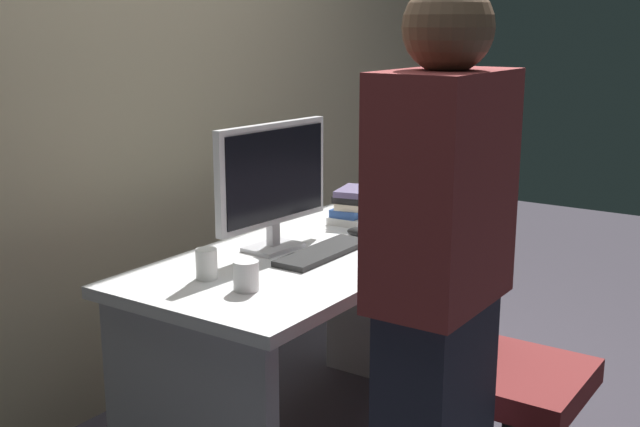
{
  "coord_description": "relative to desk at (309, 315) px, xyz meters",
  "views": [
    {
      "loc": [
        -2.25,
        -1.57,
        1.54
      ],
      "look_at": [
        0.0,
        -0.05,
        0.89
      ],
      "focal_mm": 45.15,
      "sensor_mm": 36.0,
      "label": 1
    }
  ],
  "objects": [
    {
      "name": "office_chair",
      "position": [
        0.01,
        -0.71,
        -0.08
      ],
      "size": [
        0.52,
        0.52,
        0.94
      ],
      "color": "black",
      "rests_on": "ground"
    },
    {
      "name": "mouse",
      "position": [
        0.29,
        -0.03,
        0.25
      ],
      "size": [
        0.06,
        0.1,
        0.03
      ],
      "primitive_type": "ellipsoid",
      "color": "black",
      "rests_on": "desk"
    },
    {
      "name": "wall_back",
      "position": [
        0.0,
        0.88,
        0.99
      ],
      "size": [
        6.4,
        0.1,
        3.0
      ],
      "primitive_type": "cube",
      "color": "tan",
      "rests_on": "ground"
    },
    {
      "name": "cup_by_monitor",
      "position": [
        -0.42,
        0.1,
        0.28
      ],
      "size": [
        0.07,
        0.07,
        0.1
      ],
      "primitive_type": "cylinder",
      "color": "white",
      "rests_on": "desk"
    },
    {
      "name": "cup_near_keyboard",
      "position": [
        -0.44,
        -0.08,
        0.28
      ],
      "size": [
        0.08,
        0.08,
        0.09
      ],
      "primitive_type": "cylinder",
      "color": "silver",
      "rests_on": "desk"
    },
    {
      "name": "person_at_desk",
      "position": [
        -0.48,
        -0.74,
        0.33
      ],
      "size": [
        0.4,
        0.24,
        1.64
      ],
      "color": "#262838",
      "rests_on": "ground"
    },
    {
      "name": "book_stack",
      "position": [
        0.48,
        0.1,
        0.3
      ],
      "size": [
        0.22,
        0.17,
        0.14
      ],
      "color": "white",
      "rests_on": "desk"
    },
    {
      "name": "monitor",
      "position": [
        -0.04,
        0.13,
        0.49
      ],
      "size": [
        0.54,
        0.15,
        0.46
      ],
      "color": "silver",
      "rests_on": "desk"
    },
    {
      "name": "desk",
      "position": [
        0.0,
        0.0,
        0.0
      ],
      "size": [
        1.4,
        0.74,
        0.74
      ],
      "color": "white",
      "rests_on": "ground"
    },
    {
      "name": "cell_phone",
      "position": [
        0.44,
        -0.19,
        0.24
      ],
      "size": [
        0.08,
        0.15,
        0.01
      ],
      "primitive_type": "cube",
      "rotation": [
        0.0,
        0.0,
        0.04
      ],
      "color": "black",
      "rests_on": "desk"
    },
    {
      "name": "keyboard",
      "position": [
        0.01,
        -0.06,
        0.24
      ],
      "size": [
        0.43,
        0.13,
        0.02
      ],
      "primitive_type": "cube",
      "rotation": [
        0.0,
        0.0,
        0.0
      ],
      "color": "#262626",
      "rests_on": "desk"
    }
  ]
}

